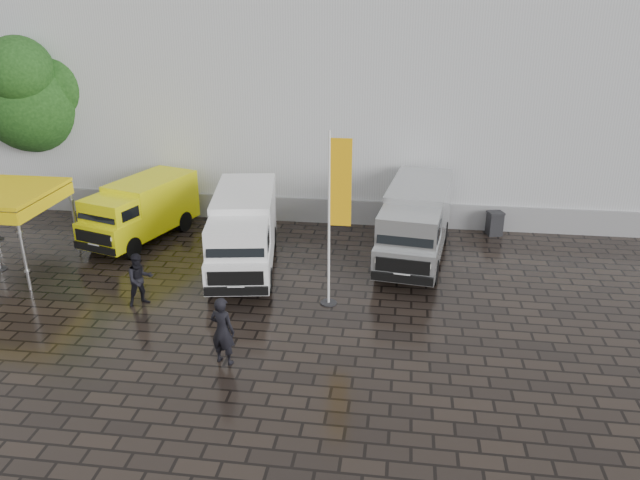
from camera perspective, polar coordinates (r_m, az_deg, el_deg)
The scene contains 11 objects.
ground at distance 18.20m, azimuth -2.11°, elevation -7.02°, with size 120.00×120.00×0.00m, color black.
exhibition_hall at distance 31.81m, azimuth 6.57°, elevation 16.71°, with size 44.00×16.00×12.00m, color silver.
hall_plinth at distance 25.06m, azimuth 5.49°, elevation 2.46°, with size 44.00×0.15×1.00m, color gray.
van_yellow at distance 24.19m, azimuth -16.10°, elevation 2.48°, with size 1.85×4.81×2.22m, color #EEED0C, non-canonical shape.
van_white at distance 20.91m, azimuth -7.00°, elevation 0.59°, with size 1.93×5.79×2.51m, color white, non-canonical shape.
van_silver at distance 21.73m, azimuth 8.71°, elevation 1.38°, with size 1.96×5.88×2.55m, color #B4B7B9, non-canonical shape.
flagpole at distance 17.71m, azimuth 1.43°, elevation 2.67°, with size 0.88×0.50×5.27m.
tree at distance 28.93m, azimuth -24.88°, elevation 12.02°, with size 4.18×4.22×7.50m.
wheelie_bin at distance 24.87m, azimuth 15.68°, elevation 1.48°, with size 0.56×0.56×0.93m, color black.
person_front at distance 15.85m, azimuth -8.90°, elevation -8.19°, with size 0.67×0.44×1.83m, color black.
person_tent at distance 19.27m, azimuth -16.15°, elevation -3.49°, with size 0.79×0.62×1.63m, color black.
Camera 1 is at (2.82, -15.68, 8.79)m, focal length 35.00 mm.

